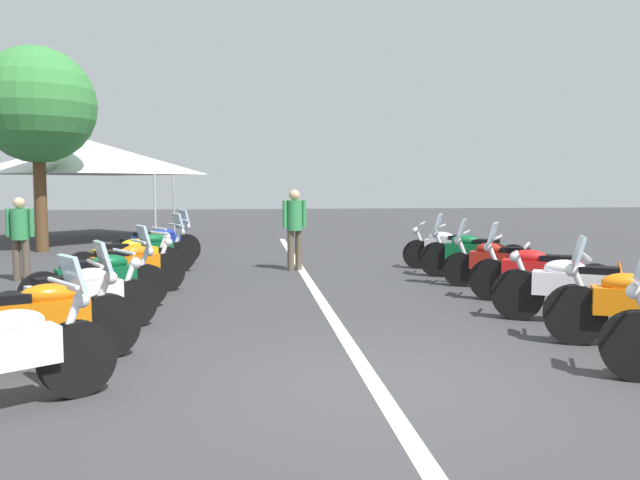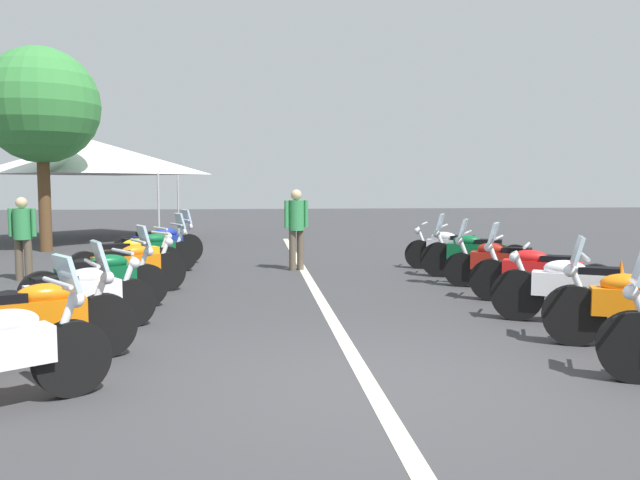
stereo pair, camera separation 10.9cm
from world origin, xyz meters
name	(u,v)px [view 1 (the left image)]	position (x,y,z in m)	size (l,w,h in m)	color
ground_plane	(376,387)	(0.00, 0.00, 0.00)	(80.00, 80.00, 0.00)	#38383A
lane_centre_stripe	(316,293)	(4.92, 0.00, 0.00)	(20.83, 0.16, 0.01)	beige
motorcycle_left_row_1	(32,320)	(0.95, 3.23, 0.48)	(1.08, 2.01, 1.23)	black
motorcycle_left_row_2	(77,298)	(2.31, 3.15, 0.45)	(1.24, 1.77, 0.99)	black
motorcycle_left_row_3	(99,280)	(3.69, 3.20, 0.47)	(1.09, 1.88, 1.21)	black
motorcycle_left_row_4	(127,268)	(5.02, 3.06, 0.46)	(1.27, 1.78, 1.01)	black
motorcycle_left_row_5	(127,259)	(6.30, 3.29, 0.46)	(1.21, 1.91, 1.00)	black
motorcycle_left_row_6	(147,251)	(7.51, 3.13, 0.46)	(1.11, 1.91, 1.20)	black
motorcycle_left_row_7	(157,244)	(8.86, 3.10, 0.48)	(1.10, 1.88, 1.23)	black
motorcycle_right_row_1	(640,305)	(0.98, -3.14, 0.48)	(0.98, 1.98, 1.23)	black
motorcycle_right_row_2	(578,288)	(2.21, -3.08, 0.47)	(1.19, 1.99, 1.02)	black
motorcycle_right_row_3	(539,273)	(3.61, -3.22, 0.47)	(1.21, 1.90, 1.21)	black
motorcycle_right_row_4	(500,262)	(5.03, -3.19, 0.46)	(1.09, 1.85, 1.19)	black
motorcycle_right_row_5	(473,253)	(6.24, -3.15, 0.48)	(1.08, 1.95, 1.23)	black
motorcycle_right_row_6	(449,248)	(7.49, -3.08, 0.45)	(1.00, 1.86, 0.99)	black
traffic_cone_0	(619,278)	(4.05, -4.78, 0.29)	(0.36, 0.36, 0.61)	orange
bystander_0	(20,233)	(6.87, 5.30, 0.90)	(0.32, 0.52, 1.56)	brown
bystander_3	(295,223)	(7.78, 0.15, 0.99)	(0.32, 0.50, 1.68)	brown
roadside_tree_0	(37,106)	(12.15, 6.54, 3.82)	(3.01, 3.01, 5.35)	brown
event_tent	(87,157)	(15.81, 6.19, 2.65)	(5.39, 5.39, 3.20)	white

